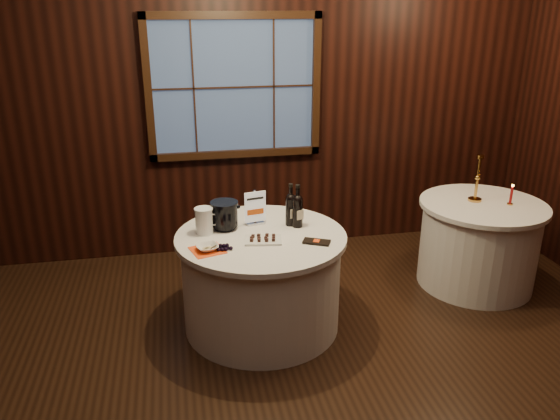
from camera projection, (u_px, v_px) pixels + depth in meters
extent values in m
plane|color=black|center=(288.00, 409.00, 3.42)|extent=(6.00, 6.00, 0.00)
cube|color=black|center=(234.00, 103.00, 5.18)|extent=(6.00, 0.02, 3.00)
cube|color=#3B4F7B|center=(234.00, 87.00, 5.10)|extent=(1.50, 0.01, 1.20)
cylinder|color=white|center=(262.00, 283.00, 4.20)|extent=(1.20, 1.20, 0.73)
cylinder|color=white|center=(261.00, 237.00, 4.07)|extent=(1.28, 1.28, 0.04)
cylinder|color=white|center=(478.00, 246.00, 4.84)|extent=(1.00, 1.00, 0.73)
cylinder|color=white|center=(484.00, 205.00, 4.71)|extent=(1.08, 1.08, 0.04)
cube|color=#B7B7BE|center=(255.00, 223.00, 4.26)|extent=(0.16, 0.11, 0.01)
cube|color=#B7B7BE|center=(255.00, 206.00, 4.21)|extent=(0.02, 0.02, 0.26)
cube|color=white|center=(255.00, 207.00, 4.20)|extent=(0.17, 0.04, 0.24)
cylinder|color=black|center=(291.00, 212.00, 4.20)|extent=(0.08, 0.08, 0.22)
sphere|color=black|center=(291.00, 199.00, 4.16)|extent=(0.08, 0.08, 0.08)
cylinder|color=black|center=(291.00, 191.00, 4.14)|extent=(0.03, 0.03, 0.10)
cylinder|color=black|center=(291.00, 185.00, 4.12)|extent=(0.03, 0.03, 0.02)
cube|color=beige|center=(292.00, 214.00, 4.16)|extent=(0.06, 0.02, 0.08)
cylinder|color=black|center=(297.00, 213.00, 4.17)|extent=(0.08, 0.08, 0.22)
sphere|color=black|center=(298.00, 200.00, 4.13)|extent=(0.08, 0.08, 0.08)
cylinder|color=black|center=(298.00, 193.00, 4.11)|extent=(0.03, 0.03, 0.10)
cylinder|color=black|center=(298.00, 186.00, 4.09)|extent=(0.03, 0.03, 0.02)
cube|color=beige|center=(299.00, 215.00, 4.13)|extent=(0.06, 0.02, 0.08)
cylinder|color=black|center=(225.00, 227.00, 4.16)|extent=(0.15, 0.15, 0.03)
cylinder|color=black|center=(224.00, 215.00, 4.13)|extent=(0.20, 0.20, 0.17)
cylinder|color=black|center=(224.00, 203.00, 4.09)|extent=(0.21, 0.21, 0.02)
cube|color=white|center=(263.00, 240.00, 3.95)|extent=(0.29, 0.22, 0.02)
cube|color=black|center=(317.00, 242.00, 3.92)|extent=(0.21, 0.17, 0.02)
cylinder|color=#342513|center=(213.00, 247.00, 3.79)|extent=(0.08, 0.02, 0.03)
cylinder|color=white|center=(204.00, 222.00, 4.05)|extent=(0.13, 0.13, 0.19)
cylinder|color=white|center=(203.00, 209.00, 4.01)|extent=(0.14, 0.14, 0.01)
torus|color=white|center=(213.00, 220.00, 4.06)|extent=(0.10, 0.01, 0.10)
cube|color=#FF4A15|center=(207.00, 250.00, 3.80)|extent=(0.27, 0.27, 0.00)
imported|color=white|center=(207.00, 247.00, 3.79)|extent=(0.18, 0.18, 0.04)
cylinder|color=#C38E3D|center=(475.00, 200.00, 4.75)|extent=(0.12, 0.12, 0.02)
cylinder|color=#C38E3D|center=(477.00, 179.00, 4.69)|extent=(0.03, 0.03, 0.36)
cylinder|color=#C38E3D|center=(480.00, 157.00, 4.62)|extent=(0.06, 0.06, 0.03)
cylinder|color=#C38E3D|center=(510.00, 204.00, 4.66)|extent=(0.05, 0.05, 0.01)
cylinder|color=#9D0C0E|center=(511.00, 195.00, 4.63)|extent=(0.02, 0.02, 0.15)
sphere|color=#FFB23F|center=(513.00, 186.00, 4.60)|extent=(0.02, 0.02, 0.02)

